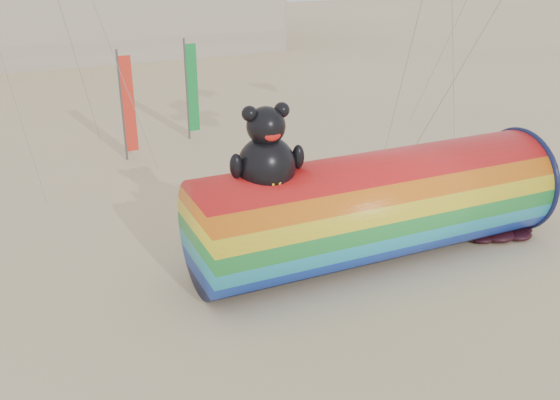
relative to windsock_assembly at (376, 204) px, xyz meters
name	(u,v)px	position (x,y,z in m)	size (l,w,h in m)	color
ground	(286,294)	(-3.73, -1.06, -1.88)	(160.00, 160.00, 0.00)	#CCB58C
windsock_assembly	(376,204)	(0.00, 0.00, 0.00)	(12.29, 3.74, 5.66)	red
kite_handler	(475,212)	(4.24, 0.05, -1.09)	(0.57, 0.38, 1.57)	slate
fabric_bundle	(503,234)	(4.81, -0.86, -1.71)	(2.62, 1.35, 0.41)	#360913
festival_banners	(104,106)	(-6.29, 13.35, 0.76)	(11.11, 3.44, 5.20)	#59595E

